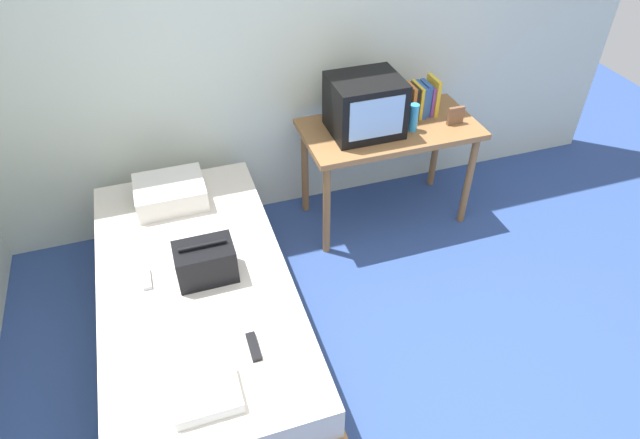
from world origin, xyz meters
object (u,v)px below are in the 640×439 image
handbag (206,262)px  remote_silver (147,279)px  water_bottle (413,118)px  magazine (170,332)px  book_row (422,99)px  remote_dark (254,347)px  bed (201,311)px  picture_frame (456,116)px  desk (389,139)px  folded_towel (207,395)px  pillow (170,192)px  tv (365,106)px

handbag → remote_silver: handbag is taller
water_bottle → magazine: water_bottle is taller
book_row → remote_dark: bearing=-137.2°
remote_dark → remote_silver: size_ratio=1.08×
bed → water_bottle: (1.54, 0.66, 0.58)m
picture_frame → water_bottle: bearing=177.6°
desk → folded_towel: (-1.48, -1.48, -0.10)m
pillow → folded_towel: 1.42m
desk → tv: (-0.19, 0.01, 0.28)m
book_row → remote_dark: (-1.49, -1.38, -0.32)m
bed → desk: bearing=27.7°
remote_silver → folded_towel: size_ratio=0.51×
picture_frame → handbag: picture_frame is taller
bed → picture_frame: bearing=19.3°
bed → tv: size_ratio=4.55×
water_bottle → remote_dark: water_bottle is taller
tv → remote_silver: (-1.47, -0.70, -0.39)m
remote_silver → folded_towel: folded_towel is taller
picture_frame → handbag: (-1.77, -0.66, -0.18)m
bed → remote_dark: (0.20, -0.54, 0.28)m
picture_frame → pillow: size_ratio=0.29×
tv → book_row: tv is taller
desk → water_bottle: water_bottle is taller
handbag → folded_towel: size_ratio=1.07×
desk → magazine: 1.92m
bed → magazine: magazine is taller
book_row → handbag: (-1.61, -0.86, -0.23)m
tv → folded_towel: tv is taller
bed → remote_dark: remote_dark is taller
bed → picture_frame: size_ratio=16.55×
book_row → magazine: size_ratio=0.86×
desk → remote_dark: 1.79m
handbag → folded_towel: bearing=-99.6°
pillow → handbag: bearing=-81.5°
tv → picture_frame: tv is taller
bed → tv: (1.24, 0.75, 0.67)m
folded_towel → desk: bearing=45.2°
tv → pillow: size_ratio=1.07×
bed → remote_silver: remote_silver is taller
pillow → remote_dark: bearing=-79.5°
picture_frame → folded_towel: size_ratio=0.43×
water_bottle → picture_frame: (0.30, -0.01, -0.03)m
picture_frame → folded_towel: picture_frame is taller
tv → magazine: bearing=-142.2°
desk → folded_towel: 2.09m
remote_dark → desk: bearing=46.3°
desk → magazine: (-1.58, -1.08, -0.12)m
water_bottle → remote_silver: bearing=-161.1°
remote_dark → pillow: bearing=100.5°
bed → book_row: 1.98m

